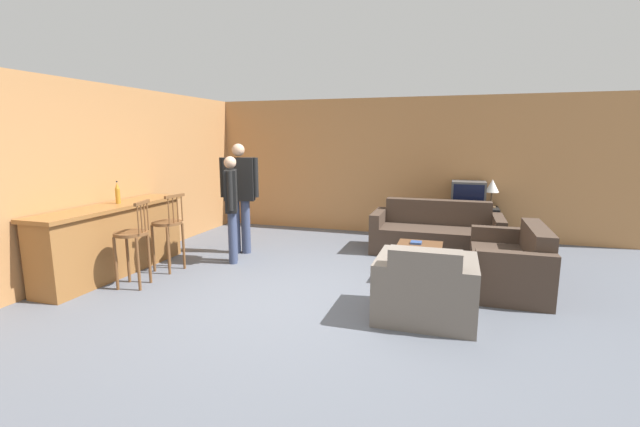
{
  "coord_description": "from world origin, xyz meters",
  "views": [
    {
      "loc": [
        1.61,
        -4.55,
        1.86
      ],
      "look_at": [
        -0.09,
        0.85,
        0.85
      ],
      "focal_mm": 24.0,
      "sensor_mm": 36.0,
      "label": 1
    }
  ],
  "objects_px": {
    "book_on_table": "(416,243)",
    "bottle": "(118,193)",
    "loveseat_right": "(511,265)",
    "tv": "(468,194)",
    "tv_unit": "(466,224)",
    "table_lamp": "(492,187)",
    "coffee_table": "(419,252)",
    "person_by_window": "(240,192)",
    "couch_far": "(436,235)",
    "person_by_counter": "(232,203)",
    "armchair_near": "(425,291)",
    "bar_chair_near": "(132,240)",
    "bar_chair_mid": "(168,229)"
  },
  "relations": [
    {
      "from": "armchair_near",
      "to": "loveseat_right",
      "type": "height_order",
      "value": "armchair_near"
    },
    {
      "from": "bottle",
      "to": "book_on_table",
      "type": "distance_m",
      "value": 4.2
    },
    {
      "from": "bottle",
      "to": "person_by_window",
      "type": "distance_m",
      "value": 1.77
    },
    {
      "from": "tv",
      "to": "person_by_counter",
      "type": "height_order",
      "value": "person_by_counter"
    },
    {
      "from": "couch_far",
      "to": "bottle",
      "type": "height_order",
      "value": "bottle"
    },
    {
      "from": "bar_chair_mid",
      "to": "couch_far",
      "type": "xyz_separation_m",
      "value": [
        3.54,
        2.12,
        -0.3
      ]
    },
    {
      "from": "bottle",
      "to": "table_lamp",
      "type": "xyz_separation_m",
      "value": [
        5.06,
        3.21,
        -0.09
      ]
    },
    {
      "from": "loveseat_right",
      "to": "coffee_table",
      "type": "bearing_deg",
      "value": 173.96
    },
    {
      "from": "loveseat_right",
      "to": "book_on_table",
      "type": "xyz_separation_m",
      "value": [
        -1.19,
        0.33,
        0.12
      ]
    },
    {
      "from": "bar_chair_near",
      "to": "couch_far",
      "type": "bearing_deg",
      "value": 38.57
    },
    {
      "from": "armchair_near",
      "to": "tv",
      "type": "relative_size",
      "value": 1.75
    },
    {
      "from": "loveseat_right",
      "to": "tv",
      "type": "relative_size",
      "value": 2.66
    },
    {
      "from": "armchair_near",
      "to": "person_by_counter",
      "type": "bearing_deg",
      "value": 157.17
    },
    {
      "from": "loveseat_right",
      "to": "tv",
      "type": "bearing_deg",
      "value": 101.77
    },
    {
      "from": "armchair_near",
      "to": "book_on_table",
      "type": "height_order",
      "value": "armchair_near"
    },
    {
      "from": "bottle",
      "to": "book_on_table",
      "type": "bearing_deg",
      "value": 16.94
    },
    {
      "from": "tv_unit",
      "to": "book_on_table",
      "type": "height_order",
      "value": "tv_unit"
    },
    {
      "from": "bar_chair_near",
      "to": "tv_unit",
      "type": "height_order",
      "value": "bar_chair_near"
    },
    {
      "from": "table_lamp",
      "to": "book_on_table",
      "type": "bearing_deg",
      "value": -118.67
    },
    {
      "from": "loveseat_right",
      "to": "tv",
      "type": "xyz_separation_m",
      "value": [
        -0.49,
        2.34,
        0.58
      ]
    },
    {
      "from": "coffee_table",
      "to": "book_on_table",
      "type": "distance_m",
      "value": 0.23
    },
    {
      "from": "bar_chair_near",
      "to": "tv",
      "type": "relative_size",
      "value": 1.9
    },
    {
      "from": "bar_chair_mid",
      "to": "tv_unit",
      "type": "height_order",
      "value": "bar_chair_mid"
    },
    {
      "from": "couch_far",
      "to": "loveseat_right",
      "type": "height_order",
      "value": "couch_far"
    },
    {
      "from": "loveseat_right",
      "to": "table_lamp",
      "type": "xyz_separation_m",
      "value": [
        -0.1,
        2.34,
        0.71
      ]
    },
    {
      "from": "bar_chair_near",
      "to": "person_by_counter",
      "type": "relative_size",
      "value": 0.69
    },
    {
      "from": "coffee_table",
      "to": "table_lamp",
      "type": "xyz_separation_m",
      "value": [
        1.04,
        2.22,
        0.67
      ]
    },
    {
      "from": "bar_chair_mid",
      "to": "tv",
      "type": "height_order",
      "value": "tv"
    },
    {
      "from": "person_by_window",
      "to": "loveseat_right",
      "type": "bearing_deg",
      "value": -6.61
    },
    {
      "from": "coffee_table",
      "to": "person_by_window",
      "type": "distance_m",
      "value": 2.95
    },
    {
      "from": "armchair_near",
      "to": "couch_far",
      "type": "bearing_deg",
      "value": 90.35
    },
    {
      "from": "couch_far",
      "to": "person_by_window",
      "type": "distance_m",
      "value": 3.25
    },
    {
      "from": "armchair_near",
      "to": "book_on_table",
      "type": "distance_m",
      "value": 1.63
    },
    {
      "from": "loveseat_right",
      "to": "person_by_window",
      "type": "relative_size",
      "value": 0.86
    },
    {
      "from": "person_by_counter",
      "to": "coffee_table",
      "type": "bearing_deg",
      "value": 3.67
    },
    {
      "from": "bar_chair_near",
      "to": "tv",
      "type": "xyz_separation_m",
      "value": [
        4.03,
        3.72,
        0.27
      ]
    },
    {
      "from": "tv",
      "to": "person_by_counter",
      "type": "bearing_deg",
      "value": -144.68
    },
    {
      "from": "person_by_counter",
      "to": "loveseat_right",
      "type": "bearing_deg",
      "value": 0.79
    },
    {
      "from": "tv_unit",
      "to": "tv",
      "type": "bearing_deg",
      "value": -90.0
    },
    {
      "from": "armchair_near",
      "to": "table_lamp",
      "type": "height_order",
      "value": "table_lamp"
    },
    {
      "from": "couch_far",
      "to": "tv_unit",
      "type": "bearing_deg",
      "value": 61.43
    },
    {
      "from": "loveseat_right",
      "to": "tv_unit",
      "type": "xyz_separation_m",
      "value": [
        -0.49,
        2.34,
        0.03
      ]
    },
    {
      "from": "book_on_table",
      "to": "bottle",
      "type": "bearing_deg",
      "value": -163.06
    },
    {
      "from": "tv_unit",
      "to": "bar_chair_mid",
      "type": "bearing_deg",
      "value": -143.15
    },
    {
      "from": "armchair_near",
      "to": "tv_unit",
      "type": "height_order",
      "value": "armchair_near"
    },
    {
      "from": "tv_unit",
      "to": "person_by_counter",
      "type": "bearing_deg",
      "value": -144.65
    },
    {
      "from": "armchair_near",
      "to": "person_by_counter",
      "type": "xyz_separation_m",
      "value": [
        -2.9,
        1.22,
        0.6
      ]
    },
    {
      "from": "table_lamp",
      "to": "person_by_counter",
      "type": "distance_m",
      "value": 4.46
    },
    {
      "from": "bar_chair_near",
      "to": "tv",
      "type": "height_order",
      "value": "tv"
    },
    {
      "from": "book_on_table",
      "to": "person_by_counter",
      "type": "distance_m",
      "value": 2.73
    }
  ]
}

